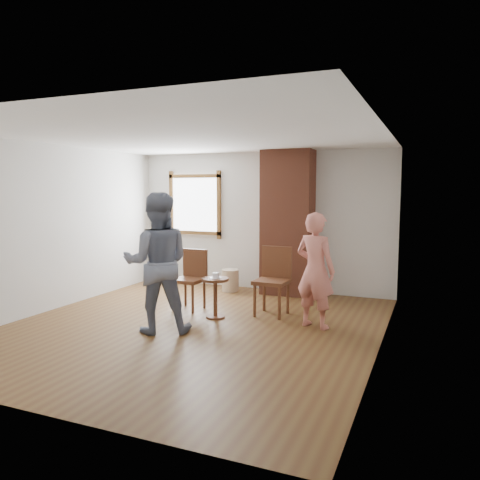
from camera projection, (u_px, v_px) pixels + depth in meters
The scene contains 12 objects.
ground at pixel (193, 327), 6.50m from camera, with size 5.50×5.50×0.00m, color brown.
room_shell at pixel (207, 196), 6.88m from camera, with size 5.04×5.52×2.62m.
brick_chimney at pixel (287, 223), 8.42m from camera, with size 0.90×0.50×2.60m, color brown.
stoneware_crock at pixel (230, 280), 8.77m from camera, with size 0.32×0.32×0.41m, color tan.
dark_pot at pixel (232, 286), 8.86m from camera, with size 0.17×0.17×0.17m, color black.
dining_chair_left at pixel (191, 276), 7.46m from camera, with size 0.46×0.46×0.95m.
dining_chair_right at pixel (274, 277), 7.11m from camera, with size 0.49×0.49×1.03m.
side_table at pixel (215, 291), 6.91m from camera, with size 0.40×0.40×0.60m.
cake_plate at pixel (215, 278), 6.89m from camera, with size 0.18×0.18×0.01m, color white.
cake_slice at pixel (216, 276), 6.88m from camera, with size 0.08×0.07×0.06m, color white.
man at pixel (157, 263), 6.19m from camera, with size 0.91×0.71×1.86m, color #151D3A.
person_pink at pixel (315, 270), 6.40m from camera, with size 0.58×0.38×1.60m, color #E07E70.
Camera 1 is at (3.05, -5.59, 1.90)m, focal length 35.00 mm.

